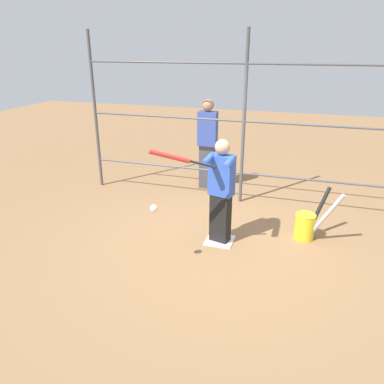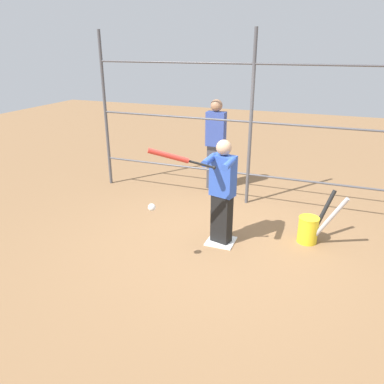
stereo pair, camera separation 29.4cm
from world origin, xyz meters
name	(u,v)px [view 1 (the left image)]	position (x,y,z in m)	size (l,w,h in m)	color
ground_plane	(220,241)	(0.00, 0.00, 0.00)	(24.00, 24.00, 0.00)	olive
home_plate	(220,240)	(0.00, 0.00, 0.01)	(0.40, 0.40, 0.02)	white
fence_backstop	(244,121)	(0.00, -1.60, 1.50)	(5.90, 0.06, 3.00)	#4C4C51
batter	(221,189)	(0.00, 0.02, 0.84)	(0.39, 0.59, 1.55)	black
baseball_bat_swinging	(175,158)	(0.44, 0.66, 1.44)	(0.76, 0.46, 0.31)	black
softball_in_flight	(154,208)	(0.62, 0.96, 0.85)	(0.10, 0.10, 0.10)	white
bat_bucket	(307,224)	(-1.22, -0.47, 0.23)	(0.64, 0.49, 0.83)	yellow
bystander_behind_fence	(207,143)	(0.79, -2.13, 0.93)	(0.37, 0.23, 1.78)	#3F3F47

